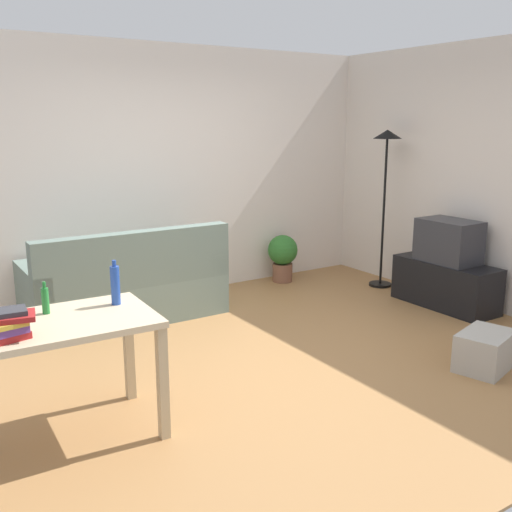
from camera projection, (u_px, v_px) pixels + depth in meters
ground_plane at (279, 358)px, 4.83m from camera, size 5.20×4.40×0.02m
wall_rear at (163, 173)px, 6.32m from camera, size 5.20×0.10×2.70m
wall_right at (490, 177)px, 5.90m from camera, size 0.10×4.40×2.70m
couch at (127, 289)px, 5.69m from camera, size 1.88×0.84×0.92m
tv_stand at (445, 284)px, 6.11m from camera, size 0.44×1.10×0.48m
tv at (449, 241)px, 6.01m from camera, size 0.41×0.60×0.44m
torchiere_lamp at (386, 165)px, 6.61m from camera, size 0.32×0.32×1.81m
desk at (52, 339)px, 3.44m from camera, size 1.22×0.74×0.76m
potted_plant at (283, 255)px, 7.04m from camera, size 0.36×0.36×0.57m
storage_box at (485, 351)px, 4.58m from camera, size 0.55×0.46×0.30m
bottle_green at (45, 300)px, 3.55m from camera, size 0.04×0.04×0.20m
bottle_blue at (115, 285)px, 3.72m from camera, size 0.06×0.06×0.29m
book_stack at (9, 324)px, 3.13m from camera, size 0.28×0.23×0.16m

